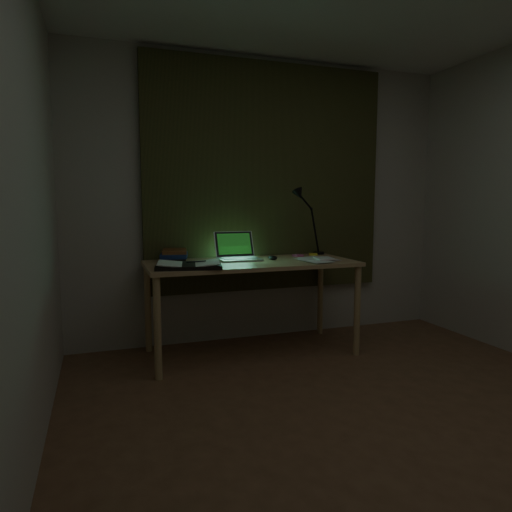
{
  "coord_description": "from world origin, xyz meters",
  "views": [
    {
      "loc": [
        -1.45,
        -1.9,
        1.24
      ],
      "look_at": [
        -0.29,
        1.43,
        0.82
      ],
      "focal_mm": 32.0,
      "sensor_mm": 36.0,
      "label": 1
    }
  ],
  "objects": [
    {
      "name": "floor",
      "position": [
        0.0,
        0.0,
        0.0
      ],
      "size": [
        3.5,
        4.0,
        0.0
      ],
      "primitive_type": "cube",
      "color": "brown",
      "rests_on": "ground"
    },
    {
      "name": "wall_back",
      "position": [
        0.0,
        2.0,
        1.25
      ],
      "size": [
        3.5,
        0.0,
        2.5
      ],
      "primitive_type": "cube",
      "color": "beige",
      "rests_on": "ground"
    },
    {
      "name": "wall_left",
      "position": [
        -1.75,
        0.0,
        1.25
      ],
      "size": [
        0.0,
        4.0,
        2.5
      ],
      "primitive_type": "cube",
      "color": "beige",
      "rests_on": "ground"
    },
    {
      "name": "curtain",
      "position": [
        0.0,
        1.96,
        1.45
      ],
      "size": [
        2.2,
        0.06,
        2.0
      ],
      "primitive_type": "cube",
      "color": "#32351A",
      "rests_on": "wall_back"
    },
    {
      "name": "desk",
      "position": [
        -0.29,
        1.55,
        0.38
      ],
      "size": [
        1.67,
        0.73,
        0.76
      ],
      "primitive_type": null,
      "color": "tan",
      "rests_on": "floor"
    },
    {
      "name": "laptop",
      "position": [
        -0.36,
        1.66,
        0.88
      ],
      "size": [
        0.34,
        0.38,
        0.24
      ],
      "primitive_type": null,
      "rotation": [
        0.0,
        0.0,
        -0.0
      ],
      "color": "#BBBCC0",
      "rests_on": "desk"
    },
    {
      "name": "open_textbook",
      "position": [
        -0.83,
        1.38,
        0.78
      ],
      "size": [
        0.52,
        0.42,
        0.04
      ],
      "primitive_type": null,
      "rotation": [
        0.0,
        0.0,
        -0.19
      ],
      "color": "white",
      "rests_on": "desk"
    },
    {
      "name": "book_stack",
      "position": [
        -0.87,
        1.77,
        0.81
      ],
      "size": [
        0.24,
        0.28,
        0.1
      ],
      "primitive_type": null,
      "rotation": [
        0.0,
        0.0,
        -0.13
      ],
      "color": "white",
      "rests_on": "desk"
    },
    {
      "name": "loose_papers",
      "position": [
        0.26,
        1.45,
        0.77
      ],
      "size": [
        0.33,
        0.35,
        0.02
      ],
      "primitive_type": null,
      "rotation": [
        0.0,
        0.0,
        -0.09
      ],
      "color": "white",
      "rests_on": "desk"
    },
    {
      "name": "mouse",
      "position": [
        -0.09,
        1.59,
        0.78
      ],
      "size": [
        0.09,
        0.11,
        0.04
      ],
      "primitive_type": "ellipsoid",
      "rotation": [
        0.0,
        0.0,
        0.3
      ],
      "color": "black",
      "rests_on": "desk"
    },
    {
      "name": "sticky_yellow",
      "position": [
        0.38,
        1.79,
        0.77
      ],
      "size": [
        0.1,
        0.1,
        0.02
      ],
      "primitive_type": "cube",
      "rotation": [
        0.0,
        0.0,
        -0.41
      ],
      "color": "yellow",
      "rests_on": "desk"
    },
    {
      "name": "sticky_pink",
      "position": [
        0.21,
        1.75,
        0.77
      ],
      "size": [
        0.09,
        0.09,
        0.02
      ],
      "primitive_type": "cube",
      "rotation": [
        0.0,
        0.0,
        0.22
      ],
      "color": "#D95498",
      "rests_on": "desk"
    },
    {
      "name": "desk_lamp",
      "position": [
        0.46,
        1.85,
        1.04
      ],
      "size": [
        0.39,
        0.31,
        0.56
      ],
      "primitive_type": null,
      "rotation": [
        0.0,
        0.0,
        0.04
      ],
      "color": "black",
      "rests_on": "desk"
    }
  ]
}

